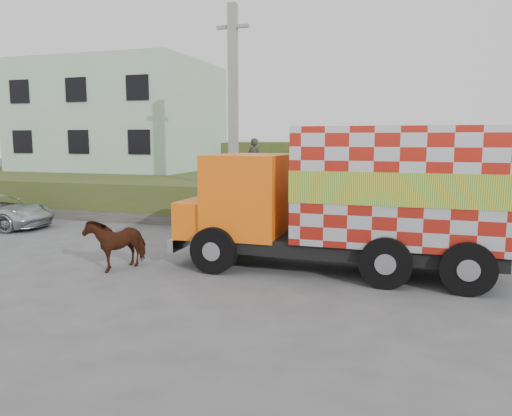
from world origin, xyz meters
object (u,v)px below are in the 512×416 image
(utility_pole, at_px, (233,116))
(cargo_truck, at_px, (354,198))
(cow, at_px, (117,242))
(pedestrian, at_px, (255,160))

(utility_pole, bearing_deg, cargo_truck, -45.55)
(cow, bearing_deg, pedestrian, 104.14)
(cow, height_order, pedestrian, pedestrian)
(cow, bearing_deg, cargo_truck, 33.69)
(cargo_truck, bearing_deg, pedestrian, 123.45)
(cow, relative_size, pedestrian, 0.87)
(utility_pole, xyz_separation_m, cow, (-0.75, -6.57, -3.42))
(cargo_truck, xyz_separation_m, cow, (-5.74, -1.48, -1.17))
(utility_pole, relative_size, cargo_truck, 1.01)
(utility_pole, height_order, pedestrian, utility_pole)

